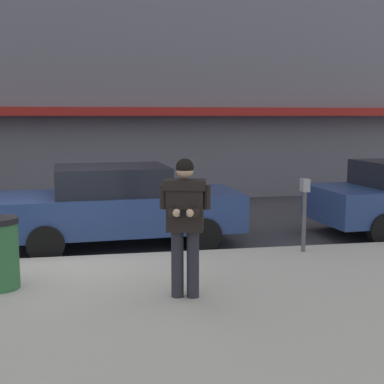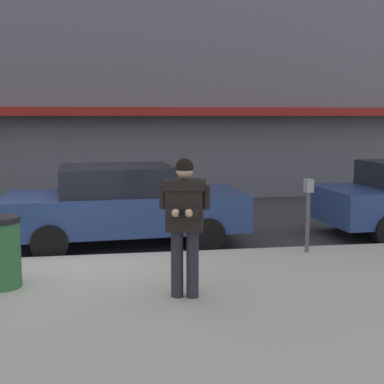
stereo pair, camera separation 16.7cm
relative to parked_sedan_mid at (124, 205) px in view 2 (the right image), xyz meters
The scene contains 7 objects.
ground_plane 1.56m from the parked_sedan_mid, 133.98° to the right, with size 80.00×80.00×0.00m, color #333338.
sidewalk 3.88m from the parked_sedan_mid, 88.98° to the right, with size 32.00×5.30×0.14m, color #A8A399.
curb_paint_line 1.21m from the parked_sedan_mid, 85.75° to the right, with size 28.00×0.12×0.01m, color silver.
parked_sedan_mid is the anchor object (origin of this frame).
man_texting_on_phone 3.62m from the parked_sedan_mid, 79.19° to the right, with size 0.63×0.63×1.81m.
parking_meter 3.46m from the parked_sedan_mid, 26.91° to the right, with size 0.12×0.18×1.27m.
trash_bin 3.24m from the parked_sedan_mid, 122.57° to the right, with size 0.55×0.55×0.98m.
Camera 2 is at (0.66, -9.17, 2.46)m, focal length 50.00 mm.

